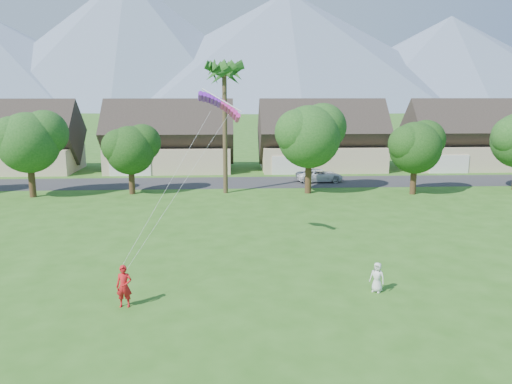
{
  "coord_description": "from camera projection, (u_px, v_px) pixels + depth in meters",
  "views": [
    {
      "loc": [
        -1.52,
        -19.19,
        9.72
      ],
      "look_at": [
        0.0,
        10.0,
        3.8
      ],
      "focal_mm": 35.0,
      "sensor_mm": 36.0,
      "label": 1
    }
  ],
  "objects": [
    {
      "name": "street",
      "position": [
        245.0,
        182.0,
        54.07
      ],
      "size": [
        90.0,
        7.0,
        0.01
      ],
      "primitive_type": "cube",
      "color": "#2D2D30",
      "rests_on": "ground"
    },
    {
      "name": "ground",
      "position": [
        268.0,
        329.0,
        20.79
      ],
      "size": [
        500.0,
        500.0,
        0.0
      ],
      "primitive_type": "plane",
      "color": "#2D6019",
      "rests_on": "ground"
    },
    {
      "name": "kite_flyer",
      "position": [
        124.0,
        286.0,
        22.73
      ],
      "size": [
        0.75,
        0.51,
        1.98
      ],
      "primitive_type": "imported",
      "rotation": [
        0.0,
        0.0,
        -0.05
      ],
      "color": "red",
      "rests_on": "ground"
    },
    {
      "name": "tree_row",
      "position": [
        234.0,
        143.0,
        47.09
      ],
      "size": [
        62.27,
        6.67,
        8.45
      ],
      "color": "#47301C",
      "rests_on": "ground"
    },
    {
      "name": "watcher",
      "position": [
        377.0,
        277.0,
        24.48
      ],
      "size": [
        0.87,
        0.82,
        1.5
      ],
      "primitive_type": "imported",
      "rotation": [
        0.0,
        0.0,
        -0.63
      ],
      "color": "silver",
      "rests_on": "ground"
    },
    {
      "name": "houses_row",
      "position": [
        246.0,
        142.0,
        62.21
      ],
      "size": [
        72.75,
        8.19,
        8.86
      ],
      "color": "beige",
      "rests_on": "ground"
    },
    {
      "name": "parked_car",
      "position": [
        320.0,
        175.0,
        54.35
      ],
      "size": [
        5.33,
        2.92,
        1.42
      ],
      "primitive_type": "imported",
      "rotation": [
        0.0,
        0.0,
        1.69
      ],
      "color": "white",
      "rests_on": "ground"
    },
    {
      "name": "parafoil_kite",
      "position": [
        221.0,
        104.0,
        29.26
      ],
      "size": [
        2.85,
        1.17,
        0.5
      ],
      "rotation": [
        0.0,
        0.0,
        -0.13
      ],
      "color": "#7E1CD4",
      "rests_on": "ground"
    },
    {
      "name": "fan_palm",
      "position": [
        224.0,
        68.0,
        46.24
      ],
      "size": [
        3.0,
        3.0,
        13.8
      ],
      "color": "#4C3D26",
      "rests_on": "ground"
    },
    {
      "name": "mountain_ridge",
      "position": [
        251.0,
        55.0,
        270.03
      ],
      "size": [
        540.0,
        240.0,
        70.0
      ],
      "color": "slate",
      "rests_on": "ground"
    }
  ]
}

